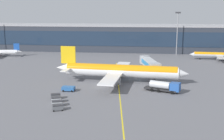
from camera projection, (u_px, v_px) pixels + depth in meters
ground_plane at (101, 87)px, 94.35m from camera, size 700.00×700.00×0.00m
apron_lead_in_line at (119, 86)px, 95.70m from camera, size 9.70×79.48×0.01m
terminal_building at (145, 38)px, 168.32m from camera, size 205.57×16.61×15.43m
main_airliner at (120, 71)px, 99.83m from camera, size 45.98×36.53×11.80m
jet_bridge at (149, 63)px, 107.68m from camera, size 7.66×19.26×6.55m
fuel_tanker at (165, 86)px, 88.10m from camera, size 10.98×6.19×3.25m
pushback_tug at (68, 88)px, 89.38m from camera, size 3.85×2.39×1.40m
baggage_cart_0 at (58, 107)px, 72.55m from camera, size 3.02×2.36×1.48m
baggage_cart_1 at (57, 103)px, 75.59m from camera, size 3.02×2.36×1.48m
baggage_cart_2 at (56, 100)px, 78.63m from camera, size 3.02×2.36×1.48m
baggage_cart_3 at (56, 96)px, 81.68m from camera, size 3.02×2.36×1.48m
commuter_jet_near at (217, 55)px, 141.85m from camera, size 26.25×20.79×7.24m
apron_light_mast_0 at (177, 30)px, 153.66m from camera, size 2.80×0.50×22.73m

